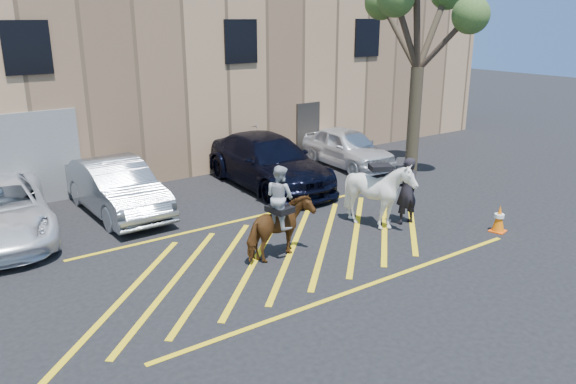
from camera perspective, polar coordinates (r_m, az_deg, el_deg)
ground at (r=14.01m, az=-0.31°, el=-5.45°), size 90.00×90.00×0.00m
car_silver_sedan at (r=16.77m, az=-17.01°, el=0.45°), size 1.75×4.71×1.54m
car_blue_suv at (r=18.65m, az=-2.04°, el=3.11°), size 2.63×5.89×1.68m
car_white_suv at (r=21.31m, az=5.99°, el=4.53°), size 1.94×4.34×1.45m
handler at (r=15.51m, az=11.95°, el=0.11°), size 0.74×0.54×1.86m
warehouse at (r=23.82m, az=-17.55°, el=12.32°), size 32.42×10.20×7.30m
hatching_zone at (r=13.79m, az=0.41°, el=-5.82°), size 12.60×5.12×0.01m
mounted_bay at (r=12.98m, az=-0.83°, el=-3.03°), size 1.81×1.05×2.25m
saddled_white at (r=15.07m, az=9.25°, el=-0.19°), size 2.12×2.20×1.87m
traffic_cone at (r=15.77m, az=20.65°, el=-2.53°), size 0.46×0.46×0.73m
tree at (r=19.91m, az=13.39°, el=17.69°), size 3.99×4.37×7.31m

